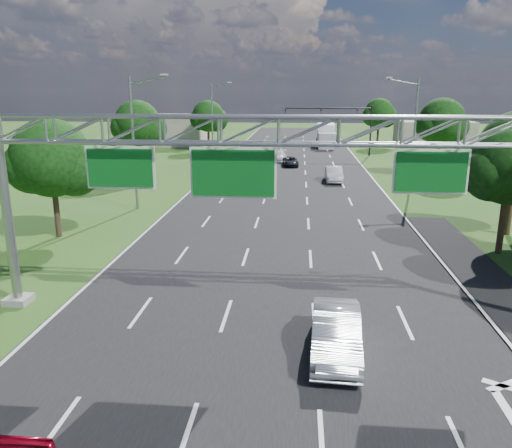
# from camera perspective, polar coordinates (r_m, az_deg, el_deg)

# --- Properties ---
(ground) EXTENTS (220.00, 220.00, 0.00)m
(ground) POSITION_cam_1_polar(r_m,az_deg,el_deg) (38.22, 3.23, 1.41)
(ground) COLOR #265118
(ground) RESTS_ON ground
(road) EXTENTS (18.00, 180.00, 0.02)m
(road) POSITION_cam_1_polar(r_m,az_deg,el_deg) (38.22, 3.23, 1.41)
(road) COLOR black
(road) RESTS_ON ground
(road_flare) EXTENTS (3.00, 30.00, 0.02)m
(road_flare) POSITION_cam_1_polar(r_m,az_deg,el_deg) (24.72, 26.54, -7.91)
(road_flare) COLOR black
(road_flare) RESTS_ON ground
(sign_gantry) EXTENTS (23.50, 1.00, 9.56)m
(sign_gantry) POSITION_cam_1_polar(r_m,az_deg,el_deg) (19.27, 2.82, 8.83)
(sign_gantry) COLOR gray
(sign_gantry) RESTS_ON ground
(traffic_signal) EXTENTS (12.21, 0.24, 7.00)m
(traffic_signal) POSITION_cam_1_polar(r_m,az_deg,el_deg) (72.53, 10.23, 11.76)
(traffic_signal) COLOR black
(traffic_signal) RESTS_ON ground
(streetlight_l_near) EXTENTS (2.97, 0.22, 10.16)m
(streetlight_l_near) POSITION_cam_1_polar(r_m,az_deg,el_deg) (39.29, -13.60, 9.65)
(streetlight_l_near) COLOR gray
(streetlight_l_near) RESTS_ON ground
(streetlight_l_far) EXTENTS (2.97, 0.22, 10.16)m
(streetlight_l_far) POSITION_cam_1_polar(r_m,az_deg,el_deg) (73.27, -4.89, 12.29)
(streetlight_l_far) COLOR gray
(streetlight_l_far) RESTS_ON ground
(streetlight_r_mid) EXTENTS (2.97, 0.22, 10.16)m
(streetlight_r_mid) POSITION_cam_1_polar(r_m,az_deg,el_deg) (48.37, 17.45, 10.31)
(streetlight_r_mid) COLOR gray
(streetlight_r_mid) RESTS_ON ground
(tree_verge_la) EXTENTS (5.76, 4.80, 7.40)m
(tree_verge_la) POSITION_cam_1_polar(r_m,az_deg,el_deg) (33.07, -22.18, 6.60)
(tree_verge_la) COLOR #2D2116
(tree_verge_la) RESTS_ON ground
(tree_verge_lb) EXTENTS (5.76, 4.80, 8.06)m
(tree_verge_lb) POSITION_cam_1_polar(r_m,az_deg,el_deg) (54.99, -13.30, 10.90)
(tree_verge_lb) COLOR #2D2116
(tree_verge_lb) RESTS_ON ground
(tree_verge_lc) EXTENTS (5.76, 4.80, 7.62)m
(tree_verge_lc) POSITION_cam_1_polar(r_m,az_deg,el_deg) (78.54, -5.44, 12.01)
(tree_verge_lc) COLOR #2D2116
(tree_verge_lc) RESTS_ON ground
(tree_verge_rd) EXTENTS (5.76, 4.80, 8.28)m
(tree_verge_rd) POSITION_cam_1_polar(r_m,az_deg,el_deg) (57.29, 20.51, 10.74)
(tree_verge_rd) COLOR #2D2116
(tree_verge_rd) RESTS_ON ground
(tree_verge_re) EXTENTS (5.76, 4.80, 7.84)m
(tree_verge_re) POSITION_cam_1_polar(r_m,az_deg,el_deg) (86.26, 13.93, 12.06)
(tree_verge_re) COLOR #2D2116
(tree_verge_re) RESTS_ON ground
(building_left) EXTENTS (14.00, 10.00, 5.00)m
(building_left) POSITION_cam_1_polar(r_m,az_deg,el_deg) (88.45, -10.36, 10.56)
(building_left) COLOR gray
(building_left) RESTS_ON ground
(building_right) EXTENTS (12.00, 9.00, 4.00)m
(building_right) POSITION_cam_1_polar(r_m,az_deg,el_deg) (92.32, 19.61, 9.81)
(building_right) COLOR gray
(building_right) RESTS_ON ground
(silver_sedan) EXTENTS (1.90, 4.82, 1.56)m
(silver_sedan) POSITION_cam_1_polar(r_m,az_deg,el_deg) (18.00, 9.13, -12.21)
(silver_sedan) COLOR silver
(silver_sedan) RESTS_ON ground
(car_queue_a) EXTENTS (2.21, 4.57, 1.28)m
(car_queue_a) POSITION_cam_1_polar(r_m,az_deg,el_deg) (66.28, 2.59, 7.76)
(car_queue_a) COLOR silver
(car_queue_a) RESTS_ON ground
(car_queue_b) EXTENTS (2.10, 4.14, 1.12)m
(car_queue_b) POSITION_cam_1_polar(r_m,az_deg,el_deg) (61.78, 3.96, 7.14)
(car_queue_b) COLOR black
(car_queue_b) RESTS_ON ground
(car_queue_c) EXTENTS (1.84, 4.17, 1.40)m
(car_queue_c) POSITION_cam_1_polar(r_m,az_deg,el_deg) (65.04, -2.56, 7.67)
(car_queue_c) COLOR black
(car_queue_c) RESTS_ON ground
(car_queue_d) EXTENTS (1.67, 4.63, 1.52)m
(car_queue_d) POSITION_cam_1_polar(r_m,az_deg,el_deg) (51.49, 8.89, 5.65)
(car_queue_d) COLOR #B8B8B8
(car_queue_d) RESTS_ON ground
(box_truck) EXTENTS (2.93, 9.59, 3.62)m
(box_truck) POSITION_cam_1_polar(r_m,az_deg,el_deg) (84.81, 8.00, 9.95)
(box_truck) COLOR white
(box_truck) RESTS_ON ground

